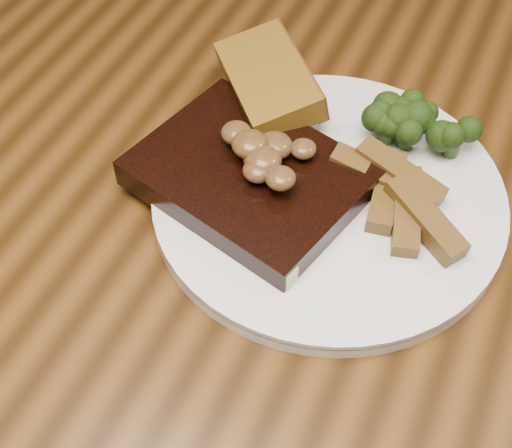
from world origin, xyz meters
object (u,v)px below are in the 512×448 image
at_px(chair_far, 347,36).
at_px(potato_wedges, 427,210).
at_px(steak, 250,176).
at_px(plate, 328,198).
at_px(garlic_bread, 268,98).
at_px(dining_table, 279,311).

relative_size(chair_far, potato_wedges, 8.35).
height_order(chair_far, steak, chair_far).
bearing_deg(plate, potato_wedges, 3.72).
relative_size(plate, garlic_bread, 2.51).
relative_size(steak, potato_wedges, 1.73).
relative_size(dining_table, steak, 9.22).
distance_m(steak, garlic_bread, 0.10).
bearing_deg(steak, dining_table, -25.36).
distance_m(chair_far, potato_wedges, 0.72).
bearing_deg(steak, chair_far, 114.77).
xyz_separation_m(plate, garlic_bread, (-0.09, 0.07, 0.02)).
bearing_deg(potato_wedges, garlic_bread, 157.84).
relative_size(chair_far, plate, 2.92).
xyz_separation_m(plate, steak, (-0.06, -0.02, 0.02)).
xyz_separation_m(chair_far, potato_wedges, (0.25, -0.60, 0.32)).
distance_m(chair_far, steak, 0.71).
relative_size(plate, potato_wedges, 2.86).
bearing_deg(garlic_bread, plate, 6.90).
distance_m(plate, steak, 0.07).
bearing_deg(steak, garlic_bread, 119.84).
distance_m(plate, garlic_bread, 0.11).
height_order(chair_far, garlic_bread, chair_far).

